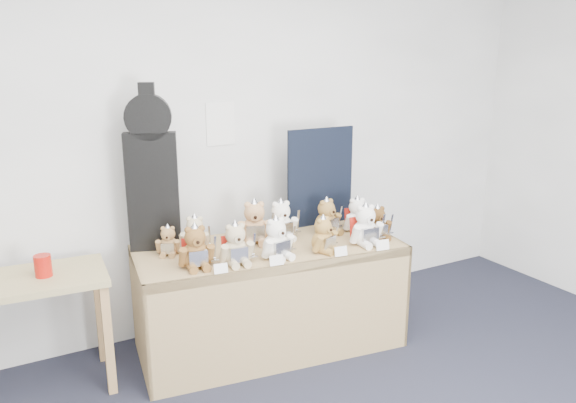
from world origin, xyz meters
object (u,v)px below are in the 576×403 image
teddy_front_left (236,246)px  teddy_back_right (327,218)px  display_table (273,272)px  teddy_back_far_left (168,242)px  red_cup (43,266)px  teddy_back_centre_right (281,222)px  teddy_front_far_right (366,227)px  side_table (28,298)px  teddy_front_right (324,236)px  teddy_back_end (357,216)px  teddy_front_end (377,224)px  guitar_case (152,170)px  teddy_back_centre_left (255,224)px  teddy_front_far_left (196,249)px  teddy_back_left (195,235)px  teddy_front_centre (277,240)px

teddy_front_left → teddy_back_right: bearing=20.3°
display_table → teddy_back_far_left: 0.71m
red_cup → teddy_back_centre_right: 1.51m
teddy_front_far_right → teddy_back_right: size_ratio=1.09×
teddy_back_right → side_table: bearing=161.3°
teddy_front_right → teddy_back_end: size_ratio=0.94×
teddy_back_far_left → teddy_back_centre_right: bearing=20.7°
red_cup → teddy_front_end: teddy_front_end is taller
teddy_back_far_left → red_cup: bearing=-154.5°
side_table → teddy_front_right: bearing=-10.6°
guitar_case → teddy_back_centre_right: (0.81, -0.21, -0.40)m
teddy_front_far_right → teddy_back_centre_right: size_ratio=1.02×
teddy_back_centre_left → teddy_front_far_right: bearing=-11.0°
teddy_front_end → teddy_back_far_left: teddy_front_end is taller
display_table → teddy_front_far_right: (0.58, -0.20, 0.28)m
teddy_front_far_left → teddy_back_centre_left: (0.50, 0.24, 0.01)m
teddy_front_right → teddy_back_left: teddy_front_right is taller
teddy_front_far_left → teddy_back_centre_left: 0.55m
teddy_front_right → teddy_back_centre_right: (-0.11, 0.36, 0.02)m
side_table → teddy_front_end: teddy_front_end is taller
teddy_back_centre_left → guitar_case: bearing=-177.2°
teddy_front_left → teddy_front_far_right: bearing=-1.0°
guitar_case → teddy_front_end: (1.38, -0.53, -0.42)m
display_table → side_table: 1.47m
teddy_front_end → teddy_front_centre: bearing=-174.0°
teddy_front_centre → teddy_front_left: bearing=163.6°
side_table → teddy_front_far_right: size_ratio=2.92×
guitar_case → teddy_front_left: 0.73m
teddy_front_right → teddy_back_centre_left: size_ratio=0.81×
teddy_front_end → teddy_front_far_right: bearing=-151.8°
teddy_back_end → teddy_back_far_left: (-1.32, 0.18, -0.03)m
guitar_case → teddy_back_left: size_ratio=4.13×
teddy_back_centre_right → teddy_back_right: teddy_back_centre_right is taller
teddy_front_centre → display_table: bearing=61.6°
guitar_case → teddy_back_centre_left: 0.75m
red_cup → teddy_front_right: (1.62, -0.42, 0.04)m
teddy_front_right → teddy_back_end: teddy_back_end is taller
guitar_case → display_table: bearing=-10.9°
red_cup → teddy_back_right: 1.84m
teddy_front_centre → side_table: bearing=154.6°
red_cup → teddy_front_right: teddy_front_right is taller
teddy_back_left → teddy_front_right: bearing=-5.8°
teddy_back_end → display_table: bearing=-166.2°
teddy_front_centre → teddy_back_end: bearing=5.6°
red_cup → teddy_front_far_left: (0.81, -0.29, 0.05)m
display_table → teddy_front_far_right: teddy_front_far_right is taller
red_cup → teddy_back_end: 2.06m
teddy_back_far_left → teddy_front_end: bearing=9.7°
teddy_front_far_left → teddy_front_left: bearing=-7.4°
teddy_front_end → teddy_back_right: 0.35m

